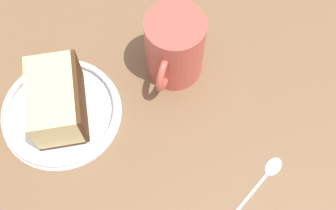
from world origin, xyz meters
TOP-DOWN VIEW (x-y plane):
  - ground_plane at (0.00, 0.00)cm, footprint 129.10×129.10cm
  - small_plate at (-11.05, -5.18)cm, footprint 17.26×17.26cm
  - cake_slice at (-10.88, -4.97)cm, footprint 12.87×12.16cm
  - tea_mug at (-4.29, 11.45)cm, footprint 8.36×10.86cm
  - teaspoon at (16.23, 7.05)cm, footprint 2.01×12.11cm

SIDE VIEW (x-z plane):
  - ground_plane at x=0.00cm, z-range -3.23..0.00cm
  - teaspoon at x=16.23cm, z-range -0.05..0.75cm
  - small_plate at x=-11.05cm, z-range -0.01..1.71cm
  - cake_slice at x=-10.88cm, z-range 0.80..7.79cm
  - tea_mug at x=-4.29cm, z-range 0.11..11.00cm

